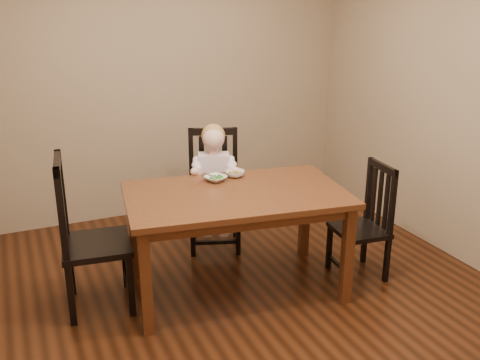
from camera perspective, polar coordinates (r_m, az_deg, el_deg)
name	(u,v)px	position (r m, az deg, el deg)	size (l,w,h in m)	color
room	(239,124)	(3.58, -0.06, 6.04)	(4.01, 4.01, 2.71)	#421F0E
dining_table	(236,204)	(3.94, -0.43, -2.55)	(1.72, 1.17, 0.80)	#43240F
chair_child	(214,192)	(4.77, -2.78, -1.26)	(0.57, 0.56, 1.06)	black
chair_left	(87,238)	(3.93, -15.97, -5.92)	(0.53, 0.54, 1.14)	black
chair_right	(365,223)	(4.37, 13.18, -4.51)	(0.42, 0.44, 0.93)	black
toddler	(214,177)	(4.66, -2.79, 0.37)	(0.36, 0.45, 0.61)	silver
bowl_peas	(216,179)	(4.14, -2.61, 0.16)	(0.16, 0.16, 0.04)	silver
bowl_veg	(235,174)	(4.24, -0.55, 0.69)	(0.15, 0.15, 0.05)	silver
fork	(211,177)	(4.10, -3.10, 0.34)	(0.10, 0.10, 0.05)	silver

